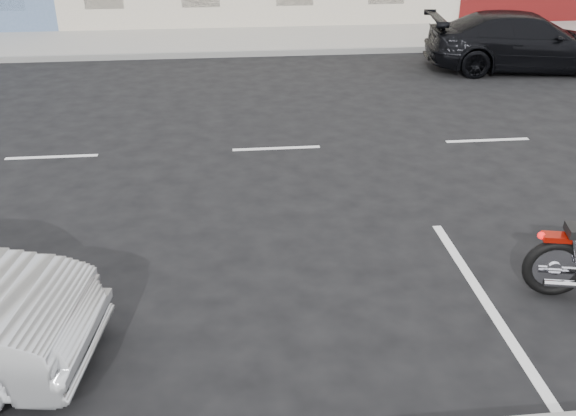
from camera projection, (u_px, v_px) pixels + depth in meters
The scene contains 4 objects.
ground at pixel (383, 144), 11.91m from camera, with size 120.00×120.00×0.00m, color black.
sidewalk_far at pixel (151, 43), 19.13m from camera, with size 80.00×3.40×0.15m, color gray.
curb_far at pixel (146, 56), 17.62m from camera, with size 80.00×0.12×0.16m, color gray.
car_far at pixel (524, 42), 16.35m from camera, with size 2.02×4.96×1.44m, color black.
Camera 1 is at (-2.92, -10.91, 4.35)m, focal length 40.00 mm.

